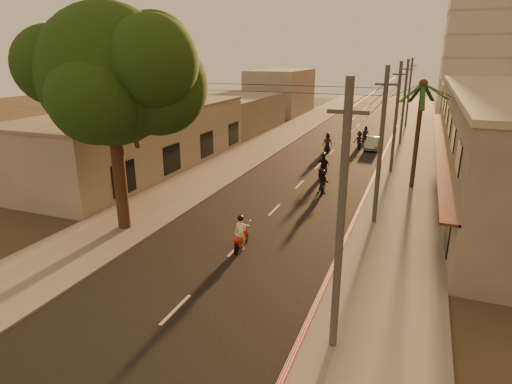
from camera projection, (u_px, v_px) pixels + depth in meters
ground at (220, 265)px, 20.32m from camera, size 160.00×160.00×0.00m
road at (318, 166)px, 38.04m from camera, size 10.00×140.00×0.02m
sidewalk_right at (407, 174)px, 35.45m from camera, size 5.00×140.00×0.12m
sidewalk_left at (241, 158)px, 40.61m from camera, size 5.00×140.00×0.12m
curb_stripe at (370, 187)px, 31.83m from camera, size 0.20×60.00×0.20m
shophouse_row at (506, 141)px, 30.35m from camera, size 8.80×34.20×7.30m
left_building at (144, 138)px, 36.73m from camera, size 8.20×24.20×5.20m
distant_tower at (493, 20)px, 60.11m from camera, size 12.10×12.10×28.00m
broadleaf_tree at (117, 76)px, 21.86m from camera, size 9.60×8.70×12.10m
palm_tree at (423, 90)px, 29.53m from camera, size 5.00×5.00×8.20m
utility_poles at (398, 93)px, 33.89m from camera, size 1.20×48.26×9.00m
filler_right at (472, 107)px, 54.46m from camera, size 8.00×14.00×6.00m
filler_left_near at (237, 114)px, 54.59m from camera, size 8.00×14.00×4.40m
filler_left_far at (281, 92)px, 70.13m from camera, size 8.00×14.00×7.00m
scooter_red at (241, 234)px, 21.70m from camera, size 0.74×1.90×1.87m
scooter_mid_a at (323, 183)px, 30.33m from camera, size 0.94×1.79×1.76m
scooter_mid_b at (323, 166)px, 34.56m from camera, size 1.17×2.00×1.97m
scooter_far_a at (327, 143)px, 43.20m from camera, size 1.17×1.97×1.97m
scooter_far_b at (359, 141)px, 44.58m from camera, size 1.49×1.91×1.92m
parked_car at (373, 143)px, 44.49m from camera, size 1.51×3.90×1.27m
scooter_far_c at (366, 134)px, 48.75m from camera, size 1.15×1.61×1.68m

